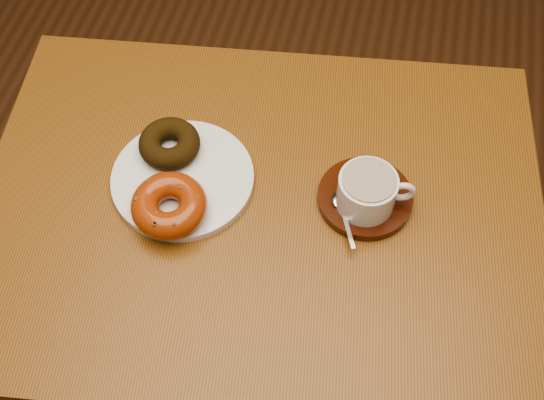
% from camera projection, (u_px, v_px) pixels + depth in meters
% --- Properties ---
extents(cafe_table, '(0.94, 0.75, 0.82)m').
position_uv_depth(cafe_table, '(260.00, 246.00, 1.15)').
color(cafe_table, brown).
rests_on(cafe_table, ground).
extents(donut_plate, '(0.26, 0.26, 0.01)m').
position_uv_depth(donut_plate, '(183.00, 179.00, 1.06)').
color(donut_plate, silver).
rests_on(donut_plate, cafe_table).
extents(donut_cinnamon, '(0.12, 0.12, 0.04)m').
position_uv_depth(donut_cinnamon, '(169.00, 143.00, 1.07)').
color(donut_cinnamon, black).
rests_on(donut_cinnamon, donut_plate).
extents(donut_caramel, '(0.15, 0.15, 0.04)m').
position_uv_depth(donut_caramel, '(169.00, 205.00, 1.00)').
color(donut_caramel, '#983910').
rests_on(donut_caramel, donut_plate).
extents(saucer, '(0.16, 0.16, 0.02)m').
position_uv_depth(saucer, '(365.00, 198.00, 1.04)').
color(saucer, '#361307').
rests_on(saucer, cafe_table).
extents(coffee_cup, '(0.12, 0.09, 0.06)m').
position_uv_depth(coffee_cup, '(368.00, 191.00, 1.00)').
color(coffee_cup, silver).
rests_on(coffee_cup, saucer).
extents(teaspoon, '(0.05, 0.10, 0.01)m').
position_uv_depth(teaspoon, '(341.00, 204.00, 1.02)').
color(teaspoon, silver).
rests_on(teaspoon, saucer).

